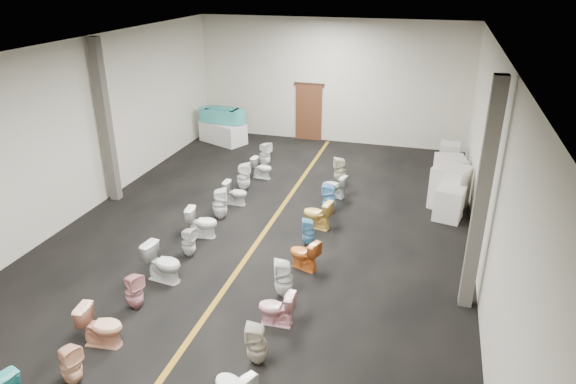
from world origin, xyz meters
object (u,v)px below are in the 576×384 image
toilet_right_6 (309,232)px  toilet_right_8 (330,198)px  toilet_left_4 (163,263)px  appliance_crate_c (449,172)px  toilet_left_2 (101,326)px  toilet_left_6 (202,222)px  toilet_left_10 (262,168)px  toilet_right_2 (257,344)px  toilet_right_5 (304,254)px  toilet_left_5 (189,242)px  toilet_left_9 (244,177)px  toilet_right_4 (284,278)px  toilet_left_11 (265,155)px  toilet_right_9 (335,186)px  toilet_left_1 (71,365)px  toilet_right_3 (276,308)px  appliance_crate_a (449,204)px  toilet_left_8 (236,193)px  toilet_left_7 (220,204)px  toilet_right_7 (317,214)px  toilet_right_10 (340,170)px  bathtub (222,115)px  toilet_left_3 (134,291)px  display_table (223,132)px  appliance_crate_b (450,187)px

toilet_right_6 → toilet_right_8: toilet_right_8 is taller
toilet_left_4 → appliance_crate_c: bearing=-31.9°
toilet_left_2 → toilet_left_6: size_ratio=1.02×
toilet_left_10 → toilet_right_2: (2.60, -7.86, 0.05)m
toilet_left_4 → toilet_right_5: size_ratio=1.17×
toilet_left_5 → toilet_right_5: toilet_right_5 is taller
toilet_left_5 → toilet_left_9: toilet_left_9 is taller
toilet_right_2 → toilet_right_4: bearing=171.4°
toilet_left_11 → appliance_crate_c: bearing=-69.9°
toilet_right_5 → toilet_right_9: 3.99m
toilet_left_1 → toilet_right_3: 3.53m
appliance_crate_a → toilet_left_8: bearing=-173.2°
toilet_left_1 → toilet_left_10: bearing=20.7°
toilet_left_7 → toilet_right_7: 2.58m
toilet_left_2 → toilet_right_10: 8.85m
bathtub → toilet_left_9: 4.76m
toilet_left_3 → toilet_left_9: 6.01m
toilet_left_11 → toilet_left_1: bearing=-158.1°
toilet_left_9 → toilet_left_3: bearing=170.2°
toilet_left_5 → toilet_right_4: (2.54, -0.91, 0.06)m
toilet_left_8 → toilet_right_10: size_ratio=0.83×
toilet_left_3 → toilet_left_5: bearing=19.3°
appliance_crate_a → toilet_left_10: bearing=166.3°
toilet_left_10 → toilet_right_4: size_ratio=0.80×
toilet_left_1 → toilet_left_11: bearing=22.1°
toilet_right_4 → toilet_right_7: size_ratio=1.08×
toilet_right_5 → toilet_right_8: size_ratio=0.86×
display_table → toilet_right_5: (5.18, -7.79, -0.03)m
appliance_crate_c → toilet_left_9: 6.17m
display_table → toilet_right_6: size_ratio=2.56×
toilet_left_4 → toilet_left_2: bearing=-173.3°
toilet_left_6 → toilet_right_10: (2.59, 4.34, 0.03)m
appliance_crate_b → toilet_left_2: bearing=-127.4°
toilet_left_9 → toilet_right_2: size_ratio=1.11×
toilet_right_2 → toilet_left_11: bearing=-174.4°
toilet_right_4 → toilet_right_8: (0.07, 4.06, 0.00)m
toilet_left_11 → toilet_right_10: toilet_left_11 is taller
display_table → toilet_left_9: size_ratio=2.03×
toilet_right_8 → appliance_crate_a: bearing=96.3°
toilet_right_7 → toilet_left_8: bearing=-96.0°
toilet_left_5 → toilet_left_11: size_ratio=0.85×
display_table → appliance_crate_b: (8.21, -3.62, 0.20)m
toilet_left_6 → toilet_right_6: 2.63m
toilet_left_8 → toilet_right_7: bearing=-107.0°
toilet_right_8 → toilet_right_6: bearing=-5.5°
bathtub → toilet_left_5: bearing=-68.4°
toilet_right_4 → toilet_left_11: bearing=-177.4°
display_table → appliance_crate_c: appliance_crate_c is taller
toilet_right_8 → toilet_right_9: size_ratio=1.23×
toilet_left_9 → toilet_right_5: 4.65m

